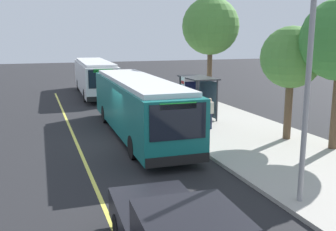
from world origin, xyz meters
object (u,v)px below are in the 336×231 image
Objects in this scene: transit_bus_second at (95,76)px; waiting_bench at (202,110)px; transit_bus_main at (138,105)px; pedestrian_commuter at (209,111)px; route_sign_post at (183,95)px.

transit_bus_second reaches higher than waiting_bench.
transit_bus_main reaches higher than pedestrian_commuter.
transit_bus_second is 13.52m from waiting_bench.
route_sign_post is (14.92, 2.39, 0.34)m from transit_bus_second.
transit_bus_second is 6.91× the size of pedestrian_commuter.
route_sign_post is 1.64m from pedestrian_commuter.
waiting_bench is 0.95× the size of pedestrian_commuter.
waiting_bench is (12.72, 4.47, -0.98)m from transit_bus_second.
route_sign_post is at bearing -114.12° from pedestrian_commuter.
waiting_bench is at bearing 19.37° from transit_bus_second.
transit_bus_second is at bearing -166.64° from pedestrian_commuter.
waiting_bench is (-2.28, 4.54, -0.99)m from transit_bus_main.
transit_bus_main is at bearing -0.25° from transit_bus_second.
pedestrian_commuter is at bearing -15.93° from waiting_bench.
transit_bus_second and route_sign_post have the same top height.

